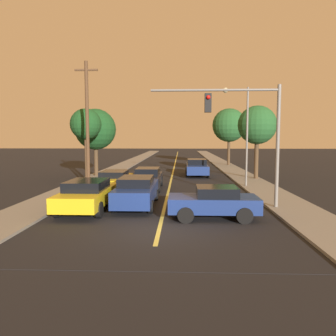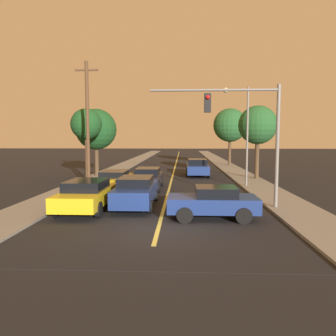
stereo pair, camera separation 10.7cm
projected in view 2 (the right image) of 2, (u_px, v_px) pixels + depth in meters
The scene contains 17 objects.
ground_plane at pixel (158, 229), 12.50m from camera, with size 200.00×200.00×0.00m, color black.
road_surface at pixel (176, 162), 48.32m from camera, with size 10.20×80.00×0.01m.
sidewalk_left at pixel (134, 161), 48.60m from camera, with size 2.50×80.00×0.12m.
sidewalk_right at pixel (220, 162), 48.03m from camera, with size 2.50×80.00×0.12m.
car_near_lane_front at pixel (136, 191), 16.72m from camera, with size 1.94×5.13×1.53m.
car_near_lane_second at pixel (148, 178), 22.38m from camera, with size 1.85×4.84×1.48m.
car_outer_lane_front at pixel (88, 194), 15.85m from camera, with size 2.09×5.19×1.48m.
car_outer_lane_second at pixel (115, 179), 22.17m from camera, with size 1.99×4.78×1.29m.
car_far_oncoming at pixel (197, 167), 30.40m from camera, with size 2.05×5.03×1.55m.
car_crossing_right at pixel (213, 202), 14.14m from camera, with size 3.86×1.93×1.40m.
traffic_signal_mast at pixel (245, 122), 15.77m from camera, with size 6.25×0.42×5.92m.
streetlamp_right at pixel (241, 123), 22.87m from camera, with size 1.81×0.36×6.89m.
utility_pole_left at pixel (88, 122), 22.76m from camera, with size 1.60×0.24×8.63m.
tree_left_near at pixel (96, 129), 29.41m from camera, with size 3.66×3.66×6.00m.
tree_left_far at pixel (86, 125), 26.46m from camera, with size 2.51×2.51×5.76m.
tree_right_near at pixel (258, 125), 27.08m from camera, with size 3.20×3.20×6.06m.
tree_right_far at pixel (230, 125), 41.04m from camera, with size 4.20×4.20×7.10m.
Camera 2 is at (0.93, -12.21, 3.47)m, focal length 35.00 mm.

